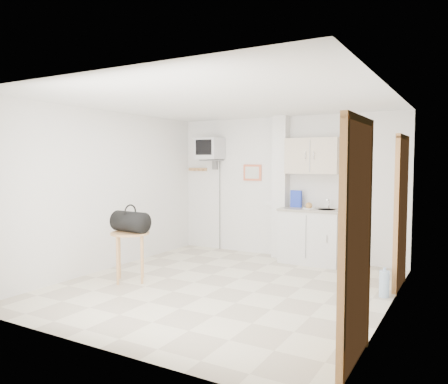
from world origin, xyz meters
The scene contains 7 objects.
ground centered at (0.00, 0.00, 0.00)m, with size 4.50×4.50×0.00m, color beige.
room_envelope centered at (0.24, 0.09, 1.54)m, with size 4.24×4.54×2.55m.
kitchenette centered at (0.57, 2.00, 0.80)m, with size 1.03×0.58×2.10m.
crt_television centered at (-1.45, 2.02, 1.94)m, with size 0.44×0.45×2.15m.
round_table centered at (-1.30, -0.39, 0.59)m, with size 0.55×0.55×0.71m.
duffel_bag centered at (-1.30, -0.38, 0.86)m, with size 0.55×0.33×0.40m.
water_bottle centered at (1.98, 0.64, 0.17)m, with size 0.13×0.13×0.38m.
Camera 1 is at (2.90, -5.05, 1.70)m, focal length 35.00 mm.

